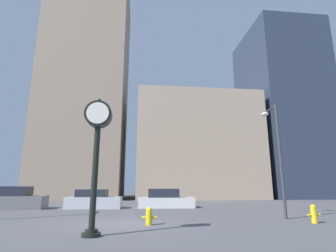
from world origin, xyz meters
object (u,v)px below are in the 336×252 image
Objects in this scene: car_silver at (94,200)px; car_white at (165,200)px; fire_hydrant_far at (149,216)px; car_grey at (14,200)px; street_lamp_right at (275,141)px; fire_hydrant_near at (314,214)px; street_clock at (97,140)px.

car_silver is 5.18m from car_white.
fire_hydrant_far is at bearing -98.26° from car_white.
car_grey is 17.41m from street_lamp_right.
fire_hydrant_near is (5.46, -9.14, -0.17)m from car_white.
street_clock is at bearing -166.83° from fire_hydrant_near.
street_clock is 9.52m from fire_hydrant_near.
fire_hydrant_near reaches higher than fire_hydrant_far.
street_lamp_right is at bearing 101.13° from fire_hydrant_near.
street_lamp_right is (5.08, -7.19, 3.31)m from car_white.
street_lamp_right is (6.63, 1.70, 3.53)m from fire_hydrant_far.
car_silver reaches higher than fire_hydrant_near.
street_clock is at bearing -59.67° from car_grey.
street_clock reaches higher than car_white.
car_silver is (-1.74, 11.14, -2.49)m from street_clock.
street_clock is 12.00m from car_white.
car_silver is at bearing 98.88° from street_clock.
car_grey is at bearing 136.12° from fire_hydrant_far.
fire_hydrant_far is 7.70m from street_lamp_right.
car_white reaches higher than fire_hydrant_near.
fire_hydrant_far is at bearing -165.61° from street_lamp_right.
car_silver is 0.68× the size of street_lamp_right.
street_clock is 0.78× the size of street_lamp_right.
car_silver is at bearing 112.37° from fire_hydrant_far.
fire_hydrant_near is 7.02m from fire_hydrant_far.
street_clock reaches higher than car_silver.
car_grey is at bearing -177.04° from car_white.
fire_hydrant_far is at bearing 50.96° from street_clock.
fire_hydrant_far is (3.63, -8.82, -0.21)m from car_silver.
car_silver is 5.05× the size of fire_hydrant_near.
car_white is 0.72× the size of street_lamp_right.
car_grey is at bearing 156.02° from street_lamp_right.
street_clock is 1.09× the size of car_white.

